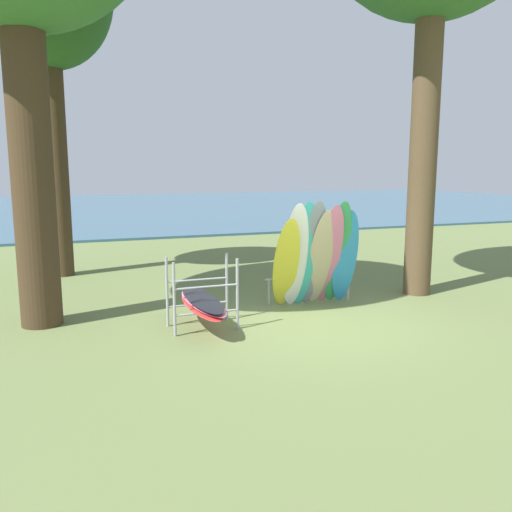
% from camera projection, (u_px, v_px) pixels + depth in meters
% --- Properties ---
extents(ground_plane, '(80.00, 80.00, 0.00)m').
position_uv_depth(ground_plane, '(312.00, 323.00, 9.50)').
color(ground_plane, olive).
extents(lake_water, '(80.00, 36.00, 0.10)m').
position_uv_depth(lake_water, '(119.00, 207.00, 37.55)').
color(lake_water, '#38607A').
rests_on(lake_water, ground).
extents(tree_mid_behind, '(3.15, 3.15, 8.79)m').
position_uv_depth(tree_mid_behind, '(47.00, 0.00, 12.68)').
color(tree_mid_behind, '#42301E').
rests_on(tree_mid_behind, ground).
extents(leaning_board_pile, '(1.92, 0.89, 2.17)m').
position_uv_depth(leaning_board_pile, '(316.00, 256.00, 10.52)').
color(leaning_board_pile, yellow).
rests_on(leaning_board_pile, ground).
extents(board_storage_rack, '(1.15, 2.12, 1.25)m').
position_uv_depth(board_storage_rack, '(202.00, 302.00, 9.16)').
color(board_storage_rack, '#9EA0A5').
rests_on(board_storage_rack, ground).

